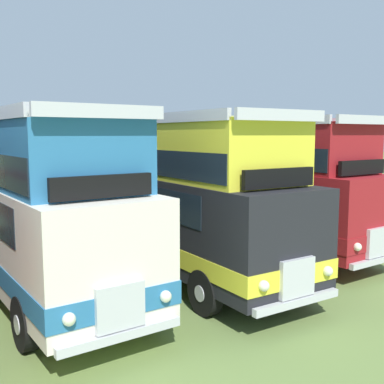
% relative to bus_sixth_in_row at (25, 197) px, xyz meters
% --- Properties ---
extents(bus_sixth_in_row, '(2.81, 10.98, 4.52)m').
position_rel_bus_sixth_in_row_xyz_m(bus_sixth_in_row, '(0.00, 0.00, 0.00)').
color(bus_sixth_in_row, silver).
rests_on(bus_sixth_in_row, ground).
extents(bus_seventh_in_row, '(2.81, 11.66, 4.52)m').
position_rel_bus_sixth_in_row_xyz_m(bus_seventh_in_row, '(3.94, -0.20, 0.00)').
color(bus_seventh_in_row, black).
rests_on(bus_seventh_in_row, ground).
extents(bus_eighth_in_row, '(2.72, 10.25, 4.52)m').
position_rel_bus_sixth_in_row_xyz_m(bus_eighth_in_row, '(7.88, 0.08, -0.00)').
color(bus_eighth_in_row, maroon).
rests_on(bus_eighth_in_row, ground).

